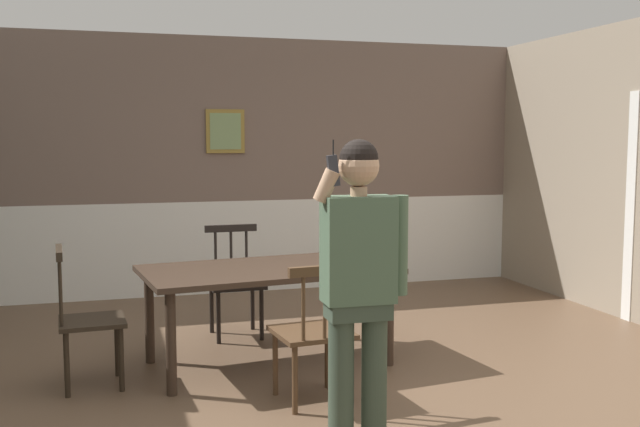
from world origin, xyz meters
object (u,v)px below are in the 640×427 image
object	(u,v)px
chair_by_doorway	(314,331)
person_figure	(360,274)
chair_near_window	(235,282)
dining_table	(268,278)
chair_at_table_head	(86,319)

from	to	relation	value
chair_by_doorway	person_figure	xyz separation A→B (m)	(0.05, -0.72, 0.49)
chair_near_window	person_figure	bearing A→B (deg)	95.08
dining_table	chair_near_window	world-z (taller)	chair_near_window
dining_table	person_figure	xyz separation A→B (m)	(0.15, -1.58, 0.30)
chair_by_doorway	person_figure	distance (m)	0.87
chair_at_table_head	person_figure	bearing A→B (deg)	41.69
dining_table	chair_near_window	size ratio (longest dim) A/B	2.06
chair_by_doorway	chair_at_table_head	size ratio (longest dim) A/B	0.95
chair_at_table_head	person_figure	size ratio (longest dim) A/B	0.57
chair_by_doorway	chair_near_window	bearing A→B (deg)	90.92
dining_table	person_figure	size ratio (longest dim) A/B	1.15
chair_by_doorway	chair_at_table_head	world-z (taller)	chair_at_table_head
dining_table	person_figure	distance (m)	1.62
dining_table	chair_by_doorway	distance (m)	0.89
dining_table	person_figure	bearing A→B (deg)	-84.41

